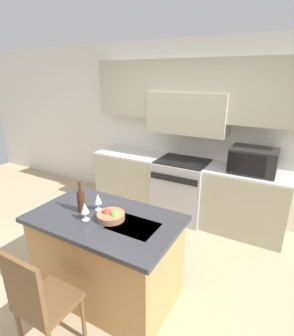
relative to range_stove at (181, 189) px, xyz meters
The scene contains 11 objects.
ground_plane 1.83m from the range_stove, 90.00° to the right, with size 10.00×10.00×0.00m, color tan.
back_cabinetry 1.14m from the range_stove, 90.00° to the left, with size 10.00×0.46×2.70m.
back_counter 0.02m from the range_stove, 90.00° to the left, with size 3.05×0.62×0.93m.
range_stove is the anchor object (origin of this frame).
microwave 1.18m from the range_stove, ahead, with size 0.60×0.44×0.34m.
kitchen_island 1.88m from the range_stove, 91.16° to the right, with size 1.44×0.86×0.91m.
island_chair 2.67m from the range_stove, 91.52° to the right, with size 0.42×0.40×1.01m.
wine_bottle 2.01m from the range_stove, 98.89° to the right, with size 0.07×0.07×0.32m.
wine_glass_near 2.09m from the range_stove, 94.43° to the right, with size 0.08×0.08×0.17m.
wine_glass_far 1.89m from the range_stove, 95.51° to the right, with size 0.08×0.08×0.17m.
fruit_bowl 1.94m from the range_stove, 88.66° to the right, with size 0.26×0.26×0.10m.
Camera 1 is at (1.39, -1.82, 2.18)m, focal length 28.00 mm.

